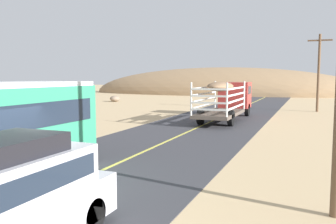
# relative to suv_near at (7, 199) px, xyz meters

# --- Properties ---
(ground_plane) EXTENTS (240.00, 240.00, 0.00)m
(ground_plane) POSITION_rel_suv_near_xyz_m (-1.76, 2.75, -1.15)
(ground_plane) COLOR tan
(road_surface) EXTENTS (8.00, 120.00, 0.02)m
(road_surface) POSITION_rel_suv_near_xyz_m (-1.76, 2.75, -1.14)
(road_surface) COLOR #38383D
(road_surface) RESTS_ON ground
(road_centre_line) EXTENTS (0.16, 117.60, 0.00)m
(road_centre_line) POSITION_rel_suv_near_xyz_m (-1.76, 2.75, -1.13)
(road_centre_line) COLOR #D8CC4C
(road_centre_line) RESTS_ON road_surface
(suv_near) EXTENTS (1.90, 4.62, 2.29)m
(suv_near) POSITION_rel_suv_near_xyz_m (0.00, 0.00, 0.00)
(suv_near) COLOR silver
(suv_near) RESTS_ON road_surface
(livestock_truck) EXTENTS (2.53, 9.70, 3.02)m
(livestock_truck) POSITION_rel_suv_near_xyz_m (-0.92, 23.72, 0.64)
(livestock_truck) COLOR #B2332D
(livestock_truck) RESTS_ON road_surface
(power_pole_mid) EXTENTS (2.20, 0.24, 7.46)m
(power_pole_mid) POSITION_rel_suv_near_xyz_m (5.83, 32.41, 2.87)
(power_pole_mid) COLOR brown
(power_pole_mid) RESTS_ON ground
(boulder_mid_field) EXTENTS (1.31, 1.38, 0.81)m
(boulder_mid_field) POSITION_rel_suv_near_xyz_m (-19.61, 37.17, -0.74)
(boulder_mid_field) COLOR #84705B
(boulder_mid_field) RESTS_ON ground
(distant_hill) EXTENTS (55.30, 18.87, 10.47)m
(distant_hill) POSITION_rel_suv_near_xyz_m (-11.48, 64.24, -1.15)
(distant_hill) COLOR #957553
(distant_hill) RESTS_ON ground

